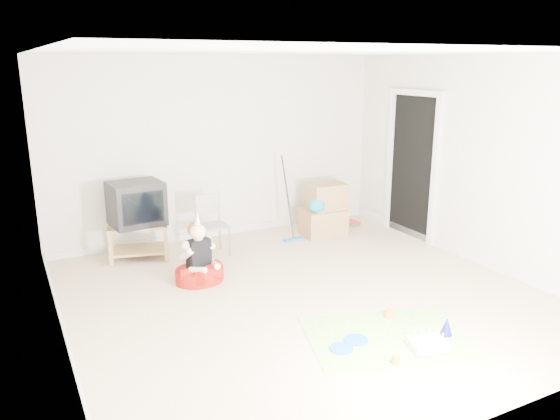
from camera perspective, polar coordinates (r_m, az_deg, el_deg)
name	(u,v)px	position (r m, az deg, el deg)	size (l,w,h in m)	color
ground	(304,295)	(6.14, 2.57, -8.90)	(5.00, 5.00, 0.00)	#C7AE8F
doorway_recess	(413,167)	(8.17, 13.70, 4.34)	(0.02, 0.90, 2.05)	black
tv_stand	(139,238)	(7.38, -14.54, -2.87)	(0.84, 0.64, 0.47)	#9A7745
crt_tv	(136,203)	(7.25, -14.78, 0.67)	(0.65, 0.54, 0.56)	black
folding_chair	(213,226)	(7.30, -7.02, -1.66)	(0.39, 0.37, 0.82)	gray
cardboard_boxes	(324,211)	(8.10, 4.62, -0.08)	(0.66, 0.52, 0.78)	#9E734C
floor_mop	(294,223)	(7.85, 1.43, -1.40)	(0.30, 0.40, 1.20)	#256AB9
book_pile	(350,223)	(8.75, 7.29, -1.34)	(0.25, 0.30, 0.06)	#246C35
seated_woman	(199,266)	(6.51, -8.43, -5.85)	(0.71, 0.71, 0.85)	#9D180E
party_mat	(387,336)	(5.38, 11.13, -12.84)	(1.50, 1.09, 0.01)	#DA2E7E
birthday_cake	(428,345)	(5.23, 15.17, -13.47)	(0.38, 0.33, 0.15)	white
blue_plate_near	(356,340)	(5.26, 7.97, -13.29)	(0.23, 0.23, 0.01)	blue
blue_plate_far	(341,348)	(5.10, 6.44, -14.19)	(0.22, 0.22, 0.01)	blue
orange_cup_near	(389,314)	(5.71, 11.30, -10.56)	(0.08, 0.08, 0.09)	orange
orange_cup_far	(396,360)	(4.94, 12.02, -15.05)	(0.07, 0.07, 0.08)	orange
blue_party_hat	(447,326)	(5.50, 17.02, -11.53)	(0.12, 0.12, 0.18)	#191EB1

